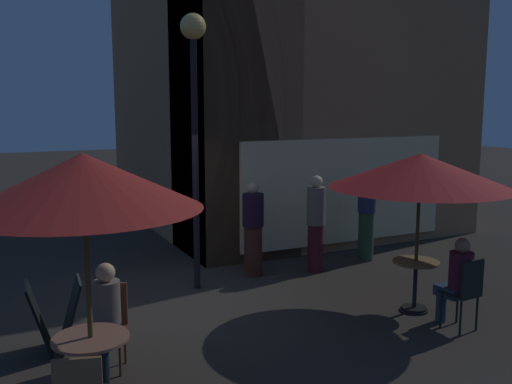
% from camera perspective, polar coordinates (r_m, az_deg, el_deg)
% --- Properties ---
extents(ground_plane, '(60.00, 60.00, 0.00)m').
position_cam_1_polar(ground_plane, '(8.78, -9.62, -11.15)').
color(ground_plane, '#322C26').
extents(cafe_building, '(6.72, 7.48, 9.17)m').
position_cam_1_polar(cafe_building, '(13.23, -0.13, 15.77)').
color(cafe_building, '#9F704A').
rests_on(cafe_building, ground).
extents(street_lamp_near_corner, '(0.40, 0.40, 4.34)m').
position_cam_1_polar(street_lamp_near_corner, '(9.01, -6.23, 10.88)').
color(street_lamp_near_corner, black).
rests_on(street_lamp_near_corner, ground).
extents(menu_sandwich_board, '(0.67, 0.60, 0.86)m').
position_cam_1_polar(menu_sandwich_board, '(7.44, -19.51, -11.63)').
color(menu_sandwich_board, '#222624').
rests_on(menu_sandwich_board, ground).
extents(cafe_table_0, '(0.66, 0.66, 0.75)m').
position_cam_1_polar(cafe_table_0, '(8.60, 15.68, -8.14)').
color(cafe_table_0, black).
rests_on(cafe_table_0, ground).
extents(cafe_table_1, '(0.76, 0.76, 0.71)m').
position_cam_1_polar(cafe_table_1, '(6.07, -16.16, -15.39)').
color(cafe_table_1, black).
rests_on(cafe_table_1, ground).
extents(patio_umbrella_0, '(2.56, 2.56, 2.30)m').
position_cam_1_polar(patio_umbrella_0, '(8.29, 16.12, 2.03)').
color(patio_umbrella_0, black).
rests_on(patio_umbrella_0, ground).
extents(patio_umbrella_1, '(2.26, 2.26, 2.53)m').
position_cam_1_polar(patio_umbrella_1, '(5.60, -16.92, 0.94)').
color(patio_umbrella_1, black).
rests_on(patio_umbrella_1, ground).
extents(cafe_chair_0, '(0.43, 0.43, 0.99)m').
position_cam_1_polar(cafe_chair_0, '(8.03, 20.29, -9.00)').
color(cafe_chair_0, black).
rests_on(cafe_chair_0, ground).
extents(cafe_chair_2, '(0.51, 0.51, 0.97)m').
position_cam_1_polar(cafe_chair_2, '(6.81, -14.50, -12.19)').
color(cafe_chair_2, brown).
rests_on(cafe_chair_2, ground).
extents(patron_seated_0, '(0.35, 0.53, 1.25)m').
position_cam_1_polar(patron_seated_0, '(8.09, 19.51, -8.06)').
color(patron_seated_0, '#22374D').
rests_on(patron_seated_0, ground).
extents(patron_seated_1, '(0.42, 0.51, 1.25)m').
position_cam_1_polar(patron_seated_1, '(6.63, -14.81, -11.59)').
color(patron_seated_1, black).
rests_on(patron_seated_1, ground).
extents(patron_standing_2, '(0.35, 0.35, 1.70)m').
position_cam_1_polar(patron_standing_2, '(11.05, 11.01, -2.41)').
color(patron_standing_2, '#2F4A31').
rests_on(patron_standing_2, ground).
extents(patron_standing_3, '(0.33, 0.33, 1.74)m').
position_cam_1_polar(patron_standing_3, '(10.18, 6.01, -3.12)').
color(patron_standing_3, '#4E1620').
rests_on(patron_standing_3, ground).
extents(patron_standing_4, '(0.37, 0.37, 1.64)m').
position_cam_1_polar(patron_standing_4, '(9.90, -0.29, -3.79)').
color(patron_standing_4, '#462119').
rests_on(patron_standing_4, ground).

